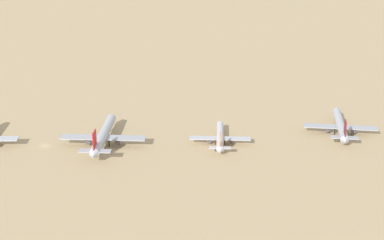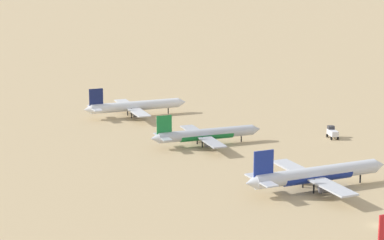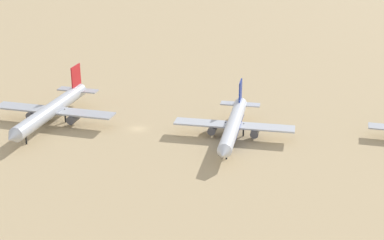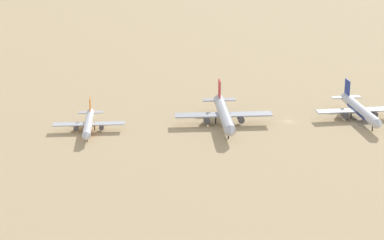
{
  "view_description": "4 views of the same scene",
  "coord_description": "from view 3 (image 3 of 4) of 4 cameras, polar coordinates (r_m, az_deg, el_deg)",
  "views": [
    {
      "loc": [
        -236.97,
        -64.03,
        106.7
      ],
      "look_at": [
        15.83,
        -66.49,
        6.04
      ],
      "focal_mm": 53.82,
      "sensor_mm": 36.0,
      "label": 1
    },
    {
      "loc": [
        -107.61,
        -139.98,
        64.59
      ],
      "look_at": [
        -7.56,
        91.05,
        6.59
      ],
      "focal_mm": 73.5,
      "sensor_mm": 36.0,
      "label": 2
    },
    {
      "loc": [
        155.03,
        48.64,
        66.08
      ],
      "look_at": [
        6.1,
        17.99,
        6.64
      ],
      "focal_mm": 54.56,
      "sensor_mm": 36.0,
      "label": 3
    },
    {
      "loc": [
        274.59,
        -74.85,
        92.63
      ],
      "look_at": [
        3.71,
        -39.31,
        3.5
      ],
      "focal_mm": 69.43,
      "sensor_mm": 36.0,
      "label": 4
    }
  ],
  "objects": [
    {
      "name": "parked_jet_3",
      "position": [
        166.96,
        4.08,
        -0.48
      ],
      "size": [
        42.96,
        34.8,
        12.42
      ],
      "color": "silver",
      "rests_on": "ground"
    },
    {
      "name": "parked_jet_2",
      "position": [
        181.82,
        -13.51,
        0.98
      ],
      "size": [
        47.57,
        38.66,
        13.72
      ],
      "color": "#B2B7C1",
      "rests_on": "ground"
    },
    {
      "name": "ground_plane",
      "position": [
        175.41,
        -5.36,
        -0.88
      ],
      "size": [
        1800.0,
        1800.0,
        0.0
      ],
      "primitive_type": "plane",
      "color": "tan"
    }
  ]
}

